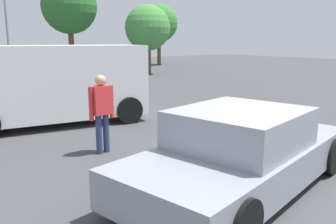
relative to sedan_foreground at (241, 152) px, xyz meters
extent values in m
plane|color=#424244|center=(0.15, -0.16, -0.59)|extent=(80.00, 80.00, 0.00)
cube|color=gray|center=(0.03, 0.01, -0.15)|extent=(4.79, 2.81, 0.55)
cube|color=gray|center=(-0.07, -0.02, 0.41)|extent=(2.22, 2.08, 0.58)
cube|color=slate|center=(0.80, 0.19, 0.41)|extent=(0.41, 1.54, 0.49)
cube|color=slate|center=(-0.94, -0.22, 0.41)|extent=(0.41, 1.54, 0.49)
cylinder|color=black|center=(1.34, 1.21, -0.27)|extent=(0.67, 0.36, 0.64)
cylinder|color=black|center=(1.73, -0.50, -0.27)|extent=(0.67, 0.36, 0.64)
cylinder|color=black|center=(-1.68, 0.51, -0.27)|extent=(0.67, 0.36, 0.64)
cube|color=white|center=(-0.91, 6.15, 0.61)|extent=(5.10, 2.70, 1.97)
cylinder|color=black|center=(0.77, 4.93, -0.21)|extent=(0.79, 0.35, 0.76)
cylinder|color=black|center=(1.04, 6.87, -0.21)|extent=(0.79, 0.35, 0.76)
cylinder|color=navy|center=(-1.08, 2.90, -0.18)|extent=(0.13, 0.13, 0.83)
cylinder|color=navy|center=(-0.91, 2.92, -0.18)|extent=(0.13, 0.13, 0.83)
cube|color=red|center=(-1.00, 2.91, 0.53)|extent=(0.42, 0.28, 0.59)
cylinder|color=red|center=(-1.24, 2.89, 0.48)|extent=(0.09, 0.09, 0.69)
cylinder|color=red|center=(-0.76, 2.94, 0.48)|extent=(0.09, 0.09, 0.69)
sphere|color=tan|center=(-1.00, 2.91, 0.94)|extent=(0.22, 0.22, 0.22)
cylinder|color=gray|center=(0.52, 18.41, 2.88)|extent=(0.14, 0.14, 6.93)
cylinder|color=brown|center=(15.47, 24.90, 0.72)|extent=(0.36, 0.36, 2.62)
sphere|color=#387F38|center=(15.47, 24.90, 3.38)|extent=(3.62, 3.62, 3.62)
cylinder|color=brown|center=(4.65, 19.46, 1.00)|extent=(0.36, 0.36, 3.19)
sphere|color=#2D6B2D|center=(4.65, 19.46, 3.95)|extent=(3.60, 3.60, 3.60)
cylinder|color=brown|center=(9.29, 17.23, 0.42)|extent=(0.41, 0.41, 2.02)
sphere|color=#478C42|center=(9.29, 17.23, 2.61)|extent=(3.14, 3.14, 3.14)
camera|label=1|loc=(-3.99, -3.57, 1.72)|focal=37.28mm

